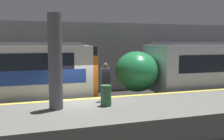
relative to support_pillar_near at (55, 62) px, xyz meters
The scene contains 6 objects.
ground_plane 3.51m from the support_pillar_near, 50.51° to the left, with size 120.00×120.00×0.00m, color #282623.
platform 2.73m from the support_pillar_near, 20.16° to the right, with size 40.00×4.09×1.03m.
station_rear_barrier 8.26m from the support_pillar_near, 80.98° to the left, with size 50.00×0.15×4.99m.
support_pillar_near is the anchor object (origin of this frame).
person_waiting 2.50m from the support_pillar_near, 17.38° to the left, with size 0.38×0.24×1.69m.
trash_bin 2.45m from the support_pillar_near, ahead, with size 0.44×0.44×0.85m.
Camera 1 is at (-2.33, -11.72, 3.63)m, focal length 42.00 mm.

